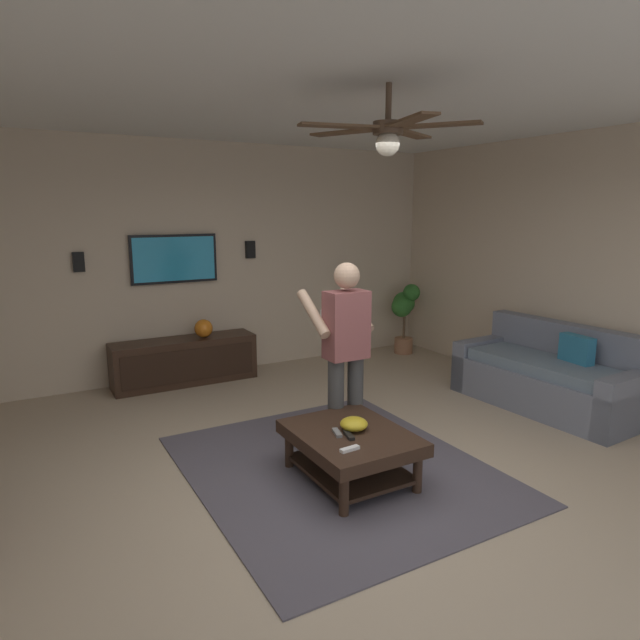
# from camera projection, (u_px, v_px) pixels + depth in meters

# --- Properties ---
(ground_plane) EXTENTS (8.29, 8.29, 0.00)m
(ground_plane) POSITION_uv_depth(u_px,v_px,m) (346.00, 490.00, 4.12)
(ground_plane) COLOR tan
(wall_back_tv) EXTENTS (0.10, 6.87, 2.89)m
(wall_back_tv) POSITION_uv_depth(u_px,v_px,m) (197.00, 261.00, 6.83)
(wall_back_tv) COLOR #C6B299
(wall_back_tv) RESTS_ON ground
(wall_side_window) EXTENTS (7.11, 0.10, 2.89)m
(wall_side_window) POSITION_uv_depth(u_px,v_px,m) (634.00, 273.00, 5.47)
(wall_side_window) COLOR beige
(wall_side_window) RESTS_ON ground
(ceiling_slab) EXTENTS (7.11, 6.87, 0.10)m
(ceiling_slab) POSITION_uv_depth(u_px,v_px,m) (350.00, 72.00, 3.55)
(ceiling_slab) COLOR white
(area_rug) EXTENTS (2.62, 2.23, 0.01)m
(area_rug) POSITION_uv_depth(u_px,v_px,m) (337.00, 468.00, 4.45)
(area_rug) COLOR #514C56
(area_rug) RESTS_ON ground
(couch) EXTENTS (1.94, 0.95, 0.87)m
(couch) POSITION_uv_depth(u_px,v_px,m) (549.00, 378.00, 5.82)
(couch) COLOR slate
(couch) RESTS_ON ground
(coffee_table) EXTENTS (1.00, 0.80, 0.40)m
(coffee_table) POSITION_uv_depth(u_px,v_px,m) (350.00, 444.00, 4.22)
(coffee_table) COLOR #332116
(coffee_table) RESTS_ON ground
(media_console) EXTENTS (0.45, 1.70, 0.55)m
(media_console) POSITION_uv_depth(u_px,v_px,m) (185.00, 361.00, 6.63)
(media_console) COLOR #332116
(media_console) RESTS_ON ground
(tv) EXTENTS (0.05, 1.04, 0.58)m
(tv) POSITION_uv_depth(u_px,v_px,m) (174.00, 259.00, 6.59)
(tv) COLOR black
(person_standing) EXTENTS (0.53, 0.53, 1.64)m
(person_standing) POSITION_uv_depth(u_px,v_px,m) (345.00, 345.00, 4.70)
(person_standing) COLOR #3F3F3F
(person_standing) RESTS_ON ground
(potted_plant_tall) EXTENTS (0.40, 0.40, 1.02)m
(potted_plant_tall) POSITION_uv_depth(u_px,v_px,m) (404.00, 310.00, 8.01)
(potted_plant_tall) COLOR #9E6B4C
(potted_plant_tall) RESTS_ON ground
(bowl) EXTENTS (0.21, 0.21, 0.10)m
(bowl) POSITION_uv_depth(u_px,v_px,m) (354.00, 424.00, 4.22)
(bowl) COLOR gold
(bowl) RESTS_ON coffee_table
(remote_white) EXTENTS (0.05, 0.15, 0.02)m
(remote_white) POSITION_uv_depth(u_px,v_px,m) (350.00, 449.00, 3.86)
(remote_white) COLOR white
(remote_white) RESTS_ON coffee_table
(remote_black) EXTENTS (0.16, 0.08, 0.02)m
(remote_black) POSITION_uv_depth(u_px,v_px,m) (349.00, 435.00, 4.10)
(remote_black) COLOR black
(remote_black) RESTS_ON coffee_table
(remote_grey) EXTENTS (0.16, 0.08, 0.02)m
(remote_grey) POSITION_uv_depth(u_px,v_px,m) (337.00, 433.00, 4.15)
(remote_grey) COLOR slate
(remote_grey) RESTS_ON coffee_table
(vase_round) EXTENTS (0.22, 0.22, 0.22)m
(vase_round) POSITION_uv_depth(u_px,v_px,m) (204.00, 328.00, 6.64)
(vase_round) COLOR orange
(vase_round) RESTS_ON media_console
(wall_speaker_left) EXTENTS (0.06, 0.12, 0.22)m
(wall_speaker_left) POSITION_uv_depth(u_px,v_px,m) (250.00, 250.00, 7.07)
(wall_speaker_left) COLOR black
(wall_speaker_right) EXTENTS (0.06, 0.12, 0.22)m
(wall_speaker_right) POSITION_uv_depth(u_px,v_px,m) (79.00, 262.00, 6.09)
(wall_speaker_right) COLOR black
(ceiling_fan) EXTENTS (1.17, 1.16, 0.46)m
(ceiling_fan) POSITION_uv_depth(u_px,v_px,m) (388.00, 132.00, 3.59)
(ceiling_fan) COLOR #4C3828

